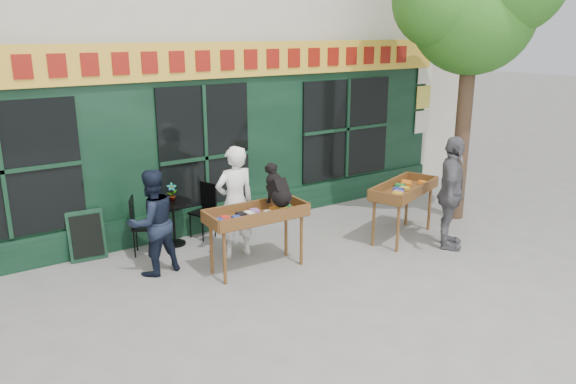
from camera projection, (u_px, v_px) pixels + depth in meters
name	position (u px, v px, depth m)	size (l,w,h in m)	color
ground	(279.00, 275.00, 8.31)	(80.00, 80.00, 0.00)	slate
book_cart_center	(257.00, 217.00, 8.29)	(1.52, 0.67, 0.99)	brown
dog	(278.00, 184.00, 8.31)	(0.34, 0.60, 0.60)	black
woman	(235.00, 202.00, 8.79)	(0.65, 0.43, 1.79)	white
book_cart_right	(404.00, 192.00, 9.59)	(1.62, 1.08, 0.99)	brown
man_right	(451.00, 193.00, 9.12)	(1.10, 0.46, 1.87)	#545358
bistro_table	(173.00, 214.00, 9.34)	(0.60, 0.60, 0.76)	black
bistro_chair_left	(138.00, 221.00, 8.94)	(0.49, 0.48, 0.95)	black
bistro_chair_right	(206.00, 205.00, 9.74)	(0.46, 0.46, 0.95)	black
potted_plant	(172.00, 192.00, 9.23)	(0.16, 0.11, 0.31)	gray
man_left	(152.00, 222.00, 8.17)	(0.77, 0.60, 1.58)	black
chalkboard	(87.00, 236.00, 8.76)	(0.57, 0.24, 0.79)	black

